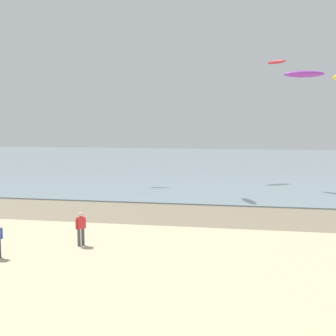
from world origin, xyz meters
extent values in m
cube|color=#84755B|center=(0.00, 24.95, 0.00)|extent=(120.00, 7.22, 0.01)
cube|color=gray|center=(0.00, 63.56, 0.05)|extent=(160.00, 70.00, 0.10)
cylinder|color=#4C4C56|center=(-2.79, 16.08, 0.44)|extent=(0.16, 0.16, 0.88)
cylinder|color=#4C4C56|center=(-2.65, 16.24, 0.44)|extent=(0.16, 0.16, 0.88)
cube|color=red|center=(-2.72, 16.16, 1.18)|extent=(0.40, 0.42, 0.60)
sphere|color=beige|center=(-2.72, 16.16, 1.60)|extent=(0.22, 0.22, 0.22)
cylinder|color=red|center=(-2.88, 15.98, 1.13)|extent=(0.09, 0.09, 0.52)
cylinder|color=red|center=(-2.56, 16.34, 1.13)|extent=(0.09, 0.09, 0.52)
cylinder|color=#2D4CA5|center=(-5.53, 13.57, 1.13)|extent=(0.09, 0.09, 0.52)
ellipsoid|color=red|center=(7.52, 39.11, 11.69)|extent=(2.05, 2.05, 0.44)
ellipsoid|color=purple|center=(8.53, 23.14, 9.00)|extent=(2.32, 0.78, 0.45)
camera|label=1|loc=(5.89, -5.48, 6.24)|focal=49.67mm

